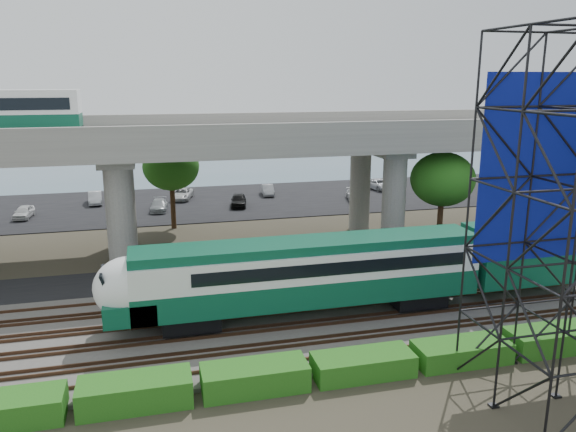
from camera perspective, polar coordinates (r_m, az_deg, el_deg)
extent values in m
plane|color=#474233|center=(30.11, 2.71, -12.11)|extent=(140.00, 140.00, 0.00)
cube|color=slate|center=(31.80, 1.65, -10.43)|extent=(90.00, 12.00, 0.20)
cube|color=black|center=(39.49, -1.71, -5.58)|extent=(90.00, 5.00, 0.08)
cube|color=black|center=(61.82, -6.42, 1.50)|extent=(90.00, 18.00, 0.08)
cube|color=#446271|center=(83.31, -8.50, 4.62)|extent=(140.00, 40.00, 0.03)
cube|color=#472D1E|center=(27.67, 4.38, -13.96)|extent=(90.00, 0.08, 0.16)
cube|color=#472D1E|center=(28.89, 3.46, -12.68)|extent=(90.00, 0.08, 0.16)
cube|color=#472D1E|center=(29.37, 3.13, -12.21)|extent=(90.00, 0.08, 0.16)
cube|color=#472D1E|center=(30.61, 2.32, -11.07)|extent=(90.00, 0.08, 0.16)
cube|color=#472D1E|center=(31.10, 2.02, -10.65)|extent=(90.00, 0.08, 0.16)
cube|color=#472D1E|center=(32.36, 1.30, -9.63)|extent=(90.00, 0.08, 0.16)
cube|color=#472D1E|center=(32.86, 1.04, -9.25)|extent=(90.00, 0.08, 0.16)
cube|color=#472D1E|center=(34.14, 0.40, -8.33)|extent=(90.00, 0.08, 0.16)
cube|color=#472D1E|center=(34.65, 0.17, -8.00)|extent=(90.00, 0.08, 0.16)
cube|color=#472D1E|center=(35.95, -0.40, -7.17)|extent=(90.00, 0.08, 0.16)
cube|color=black|center=(30.55, -9.85, -10.24)|extent=(3.00, 2.20, 0.90)
cube|color=black|center=(33.86, 12.86, -7.93)|extent=(3.00, 2.20, 0.90)
cube|color=#0B4D35|center=(31.15, 2.15, -7.25)|extent=(19.00, 3.00, 1.40)
cube|color=white|center=(30.66, 2.18, -4.73)|extent=(19.00, 3.00, 1.50)
cube|color=#0B4D35|center=(30.36, 2.20, -2.94)|extent=(19.00, 2.60, 0.50)
cube|color=black|center=(30.93, 3.96, -4.49)|extent=(15.00, 3.06, 0.70)
ellipsoid|color=white|center=(29.75, -15.82, -6.98)|extent=(3.60, 3.00, 3.20)
cube|color=#0B4D35|center=(30.14, -15.69, -8.85)|extent=(2.60, 3.00, 1.10)
cube|color=black|center=(29.65, -18.02, -6.18)|extent=(0.48, 2.00, 1.09)
cube|color=#0B4D35|center=(37.08, 23.46, -3.32)|extent=(8.00, 3.00, 3.40)
cube|color=#9E9B93|center=(42.87, -3.39, 7.71)|extent=(80.00, 12.00, 1.20)
cube|color=#9E9B93|center=(37.15, -1.74, 8.56)|extent=(80.00, 0.50, 1.10)
cube|color=#9E9B93|center=(48.41, -4.71, 9.75)|extent=(80.00, 0.50, 1.10)
cylinder|color=#9E9B93|center=(39.51, -16.71, -0.17)|extent=(1.80, 1.80, 8.00)
cylinder|color=#9E9B93|center=(46.34, -16.39, 1.87)|extent=(1.80, 1.80, 8.00)
cube|color=#9E9B93|center=(42.29, -16.88, 5.82)|extent=(2.40, 9.00, 0.60)
cylinder|color=#9E9B93|center=(43.35, 10.69, 1.39)|extent=(1.80, 1.80, 8.00)
cylinder|color=#9E9B93|center=(49.65, 7.33, 3.09)|extent=(1.80, 1.80, 8.00)
cube|color=#9E9B93|center=(45.89, 9.07, 6.83)|extent=(2.40, 9.00, 0.60)
cylinder|color=#9E9B93|center=(58.61, 23.99, 3.65)|extent=(1.80, 1.80, 8.00)
cube|color=#9E9B93|center=(55.46, 26.57, 6.74)|extent=(2.40, 9.00, 0.60)
cube|color=navy|center=(27.72, 25.98, 4.42)|extent=(8.10, 0.08, 8.25)
cube|color=#1B5E15|center=(25.72, -26.95, -17.19)|extent=(4.60, 1.80, 1.10)
cube|color=#1B5E15|center=(25.00, -15.24, -16.89)|extent=(4.60, 1.80, 1.20)
cube|color=#1B5E15|center=(25.30, -3.40, -16.04)|extent=(4.60, 1.80, 1.15)
cube|color=#1B5E15|center=(26.57, 7.62, -14.73)|extent=(4.60, 1.80, 1.03)
cube|color=#1B5E15|center=(28.65, 17.21, -13.06)|extent=(4.60, 1.80, 1.01)
cube|color=#1B5E15|center=(31.37, 25.22, -11.27)|extent=(4.60, 1.80, 1.12)
cylinder|color=#382314|center=(45.51, 15.18, -0.33)|extent=(0.44, 0.44, 4.80)
ellipsoid|color=#1B5E15|center=(44.86, 15.44, 3.63)|extent=(4.94, 4.94, 4.18)
cylinder|color=#382314|center=(51.07, -11.62, 1.39)|extent=(0.44, 0.44, 4.80)
ellipsoid|color=#1B5E15|center=(50.49, -11.80, 4.94)|extent=(4.94, 4.94, 4.18)
imported|color=black|center=(37.84, -6.05, -5.37)|extent=(5.29, 3.28, 1.37)
imported|color=silver|center=(59.43, -25.26, 0.37)|extent=(1.71, 3.60, 1.19)
imported|color=#A3A6AB|center=(63.38, -19.01, 1.76)|extent=(1.68, 3.99, 1.28)
imported|color=#909497|center=(58.25, -12.98, 1.07)|extent=(1.90, 4.01, 1.13)
imported|color=silver|center=(63.22, -10.73, 2.21)|extent=(3.01, 4.65, 1.19)
imported|color=black|center=(58.91, -5.06, 1.62)|extent=(2.25, 4.09, 1.32)
imported|color=gray|center=(64.49, -2.06, 2.66)|extent=(1.61, 3.66, 1.17)
imported|color=silver|center=(62.23, 6.79, 2.14)|extent=(2.36, 4.14, 1.13)
imported|color=#B3B5BB|center=(68.62, 9.22, 3.20)|extent=(2.98, 4.81, 1.24)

